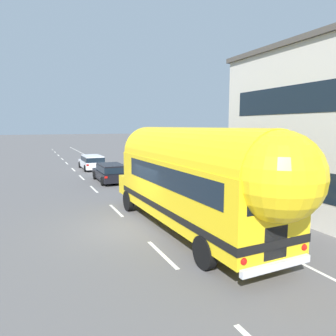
{
  "coord_description": "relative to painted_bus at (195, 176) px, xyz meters",
  "views": [
    {
      "loc": [
        -3.8,
        -11.91,
        4.19
      ],
      "look_at": [
        1.88,
        0.73,
        2.3
      ],
      "focal_mm": 33.2,
      "sensor_mm": 36.0,
      "label": 1
    }
  ],
  "objects": [
    {
      "name": "ground_plane",
      "position": [
        -1.85,
        1.85,
        -2.3
      ],
      "size": [
        300.0,
        300.0,
        0.0
      ],
      "primitive_type": "plane",
      "color": "#565454"
    },
    {
      "name": "lane_markings",
      "position": [
        0.72,
        15.09,
        -2.3
      ],
      "size": [
        3.77,
        80.0,
        0.01
      ],
      "color": "silver",
      "rests_on": "ground"
    },
    {
      "name": "painted_bus",
      "position": [
        0.0,
        0.0,
        0.0
      ],
      "size": [
        2.8,
        11.55,
        4.12
      ],
      "color": "yellow",
      "rests_on": "ground"
    },
    {
      "name": "car_lead",
      "position": [
        -0.16,
        12.62,
        -1.52
      ],
      "size": [
        1.94,
        4.34,
        1.37
      ],
      "color": "black",
      "rests_on": "ground"
    },
    {
      "name": "car_second",
      "position": [
        -0.16,
        20.0,
        -1.52
      ],
      "size": [
        1.97,
        4.54,
        1.37
      ],
      "color": "white",
      "rests_on": "ground"
    }
  ]
}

